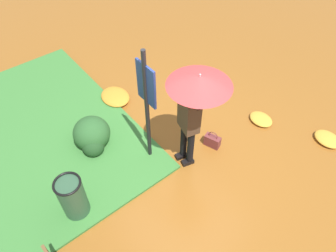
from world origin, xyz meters
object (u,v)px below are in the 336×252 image
Objects in this scene: info_sign_post at (147,97)px; handbag at (212,141)px; person_with_umbrella at (195,99)px; trash_bin at (73,198)px.

info_sign_post is 1.78m from handbag.
person_with_umbrella is 1.54m from handbag.
info_sign_post is at bearing 96.72° from trash_bin.
info_sign_post is (-0.57, -0.47, -0.11)m from person_with_umbrella.
person_with_umbrella is at bearing 79.57° from trash_bin.
trash_bin is (0.19, -1.60, -1.03)m from info_sign_post.
person_with_umbrella is at bearing 39.46° from info_sign_post.
person_with_umbrella is 0.89× the size of info_sign_post.
person_with_umbrella reaches higher than handbag.
person_with_umbrella is 2.38m from trash_bin.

